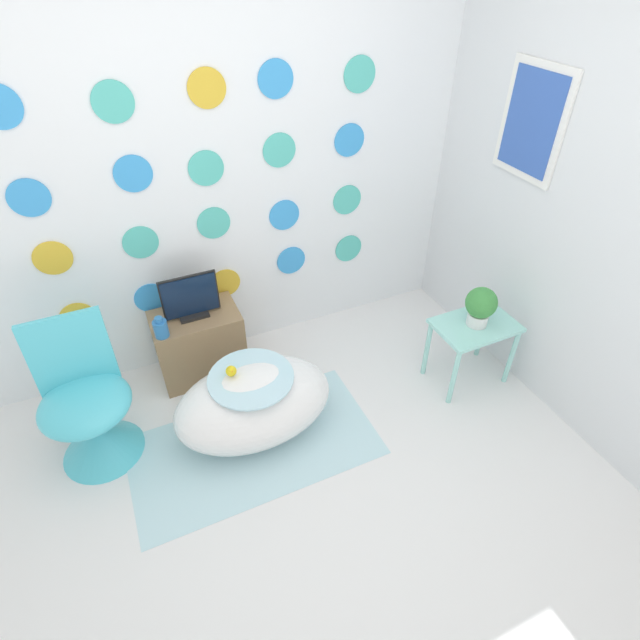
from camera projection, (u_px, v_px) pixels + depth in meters
ground_plane at (330, 535)px, 2.48m from camera, size 12.00×12.00×0.00m
wall_back_dotted at (210, 167)px, 2.84m from camera, size 4.23×0.05×2.60m
wall_right at (535, 171)px, 2.78m from camera, size 0.06×2.62×2.60m
rug at (254, 446)px, 2.90m from camera, size 1.40×0.74×0.01m
bathtub at (254, 403)px, 2.86m from camera, size 0.92×0.58×0.46m
rubber_duck at (231, 371)px, 2.69m from camera, size 0.06×0.07×0.07m
chair at (92, 419)px, 2.72m from camera, size 0.48×0.48×0.84m
tv_cabinet at (200, 344)px, 3.26m from camera, size 0.54×0.34×0.47m
tv at (190, 299)px, 3.03m from camera, size 0.35×0.12×0.29m
vase at (161, 328)px, 2.92m from camera, size 0.08×0.08×0.14m
side_table at (474, 334)px, 3.12m from camera, size 0.50×0.34×0.46m
potted_plant_left at (481, 305)px, 2.98m from camera, size 0.19×0.19×0.26m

